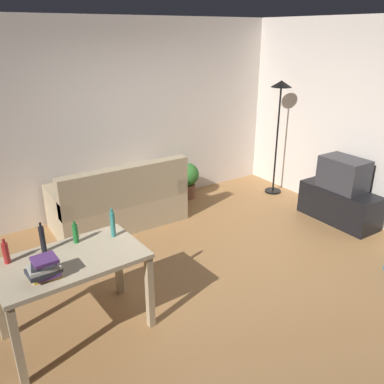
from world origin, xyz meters
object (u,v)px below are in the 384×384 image
(potted_plant, at_px, (188,178))
(book_stack, at_px, (45,268))
(bottle_green, at_px, (75,233))
(bottle_red, at_px, (6,253))
(bottle_dark, at_px, (42,239))
(tv_stand, at_px, (339,205))
(tv, at_px, (344,174))
(couch, at_px, (120,204))
(torchiere_lamp, at_px, (280,107))
(bottle_tall, at_px, (113,224))
(desk, at_px, (72,269))

(potted_plant, xyz_separation_m, book_stack, (-2.73, -2.27, 0.52))
(bottle_green, height_order, book_stack, bottle_green)
(bottle_red, relative_size, bottle_dark, 0.79)
(tv_stand, relative_size, tv, 1.83)
(couch, distance_m, bottle_dark, 2.12)
(torchiere_lamp, bearing_deg, couch, 174.04)
(couch, relative_size, bottle_dark, 6.38)
(potted_plant, relative_size, bottle_red, 2.62)
(bottle_red, xyz_separation_m, bottle_tall, (0.90, -0.05, 0.03))
(bottle_green, distance_m, book_stack, 0.56)
(bottle_tall, bearing_deg, tv, 0.86)
(desk, height_order, bottle_tall, bottle_tall)
(book_stack, bearing_deg, bottle_red, 117.24)
(bottle_dark, bearing_deg, bottle_green, 1.83)
(couch, relative_size, bottle_red, 8.07)
(potted_plant, bearing_deg, desk, -140.04)
(tv, height_order, desk, tv)
(torchiere_lamp, distance_m, book_stack, 4.42)
(bottle_green, bearing_deg, couch, 55.56)
(potted_plant, bearing_deg, book_stack, -140.26)
(couch, relative_size, bottle_tall, 6.28)
(bottle_tall, bearing_deg, desk, -160.57)
(desk, bearing_deg, bottle_red, 152.18)
(tv_stand, distance_m, tv, 0.46)
(desk, xyz_separation_m, bottle_dark, (-0.15, 0.23, 0.23))
(desk, bearing_deg, potted_plant, 37.00)
(tv, bearing_deg, torchiere_lamp, 0.16)
(bottle_tall, bearing_deg, bottle_red, 176.97)
(couch, xyz_separation_m, tv_stand, (2.62, -1.56, -0.07))
(potted_plant, bearing_deg, tv, -54.90)
(bottle_red, bearing_deg, bottle_dark, 3.57)
(bottle_red, height_order, book_stack, bottle_red)
(couch, xyz_separation_m, bottle_red, (-1.63, -1.57, 0.55))
(tv_stand, distance_m, bottle_green, 3.73)
(tv, bearing_deg, desk, 93.15)
(bottle_dark, height_order, bottle_green, bottle_dark)
(tv, relative_size, torchiere_lamp, 0.33)
(bottle_dark, height_order, book_stack, bottle_dark)
(book_stack, bearing_deg, torchiere_lamp, 22.62)
(couch, distance_m, bottle_red, 2.33)
(tv_stand, xyz_separation_m, bottle_dark, (-3.96, 0.02, 0.64))
(couch, height_order, book_stack, book_stack)
(tv_stand, distance_m, bottle_tall, 3.42)
(tv_stand, xyz_separation_m, torchiere_lamp, (0.00, 1.29, 1.17))
(torchiere_lamp, distance_m, bottle_green, 3.93)
(couch, distance_m, bottle_green, 1.94)
(potted_plant, height_order, book_stack, book_stack)
(bottle_red, bearing_deg, bottle_green, 2.72)
(couch, xyz_separation_m, book_stack, (-1.43, -1.96, 0.54))
(tv_stand, height_order, book_stack, book_stack)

